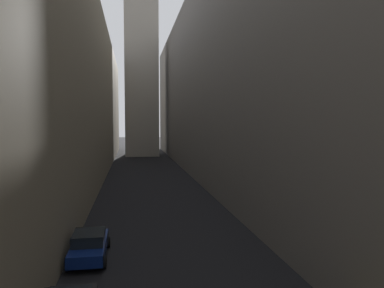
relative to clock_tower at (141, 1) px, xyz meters
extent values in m
plane|color=black|center=(0.00, -36.73, -32.67)|extent=(264.00, 264.00, 0.00)
cube|color=gray|center=(-10.80, -34.73, -22.20)|extent=(10.59, 108.00, 20.92)
cube|color=slate|center=(13.02, -34.73, -20.35)|extent=(15.04, 108.00, 24.64)
cube|color=gray|center=(0.00, 0.00, -8.23)|extent=(6.96, 6.96, 48.88)
cube|color=navy|center=(-4.40, -58.27, -32.07)|extent=(1.70, 4.37, 0.58)
cube|color=black|center=(-4.40, -58.45, -31.49)|extent=(1.56, 1.93, 0.56)
cylinder|color=black|center=(-5.25, -56.78, -32.36)|extent=(0.22, 0.62, 0.62)
cylinder|color=black|center=(-3.55, -56.78, -32.36)|extent=(0.22, 0.62, 0.62)
cylinder|color=black|center=(-5.25, -59.75, -32.36)|extent=(0.22, 0.62, 0.62)
cylinder|color=black|center=(-3.55, -59.75, -32.36)|extent=(0.22, 0.62, 0.62)
camera|label=1|loc=(-2.16, -77.16, -25.53)|focal=33.27mm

